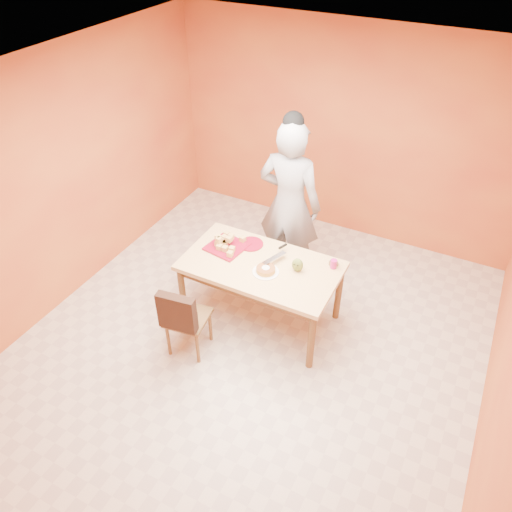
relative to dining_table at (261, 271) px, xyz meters
The scene contains 16 objects.
floor 0.78m from the dining_table, 76.14° to the right, with size 5.00×5.00×0.00m, color #BFB3A3.
ceiling 2.07m from the dining_table, 76.14° to the right, with size 5.00×5.00×0.00m, color silver.
wall_back 2.22m from the dining_table, 87.40° to the left, with size 4.50×4.50×0.00m, color orange.
wall_left 2.29m from the dining_table, 169.76° to the right, with size 5.00×5.00×0.00m, color orange.
dining_table is the anchor object (origin of this frame).
dining_chair 0.89m from the dining_table, 121.75° to the right, with size 0.45×0.51×0.87m.
pastry_pile 0.49m from the dining_table, 168.91° to the left, with size 0.34×0.34×0.11m, color #D6B15B, non-canonical shape.
person 0.89m from the dining_table, 94.06° to the left, with size 0.73×0.48×2.00m, color gray.
pastry_platter 0.47m from the dining_table, 168.91° to the left, with size 0.38×0.38×0.02m, color maroon.
red_dinner_plate 0.37m from the dining_table, 134.48° to the left, with size 0.27×0.27×0.02m, color maroon.
white_cake_plate 0.17m from the dining_table, 43.15° to the right, with size 0.27×0.27×0.01m, color white.
sponge_cake 0.19m from the dining_table, 43.15° to the right, with size 0.19×0.19×0.04m, color gold.
cake_server 0.21m from the dining_table, 38.27° to the left, with size 0.06×0.30×0.01m, color silver.
egg_ornament 0.41m from the dining_table, 11.38° to the left, with size 0.12×0.09×0.15m, color olive.
magenta_glass 0.75m from the dining_table, 22.75° to the left, with size 0.07×0.07×0.10m, color #B61B76.
checker_tin 0.75m from the dining_table, 26.60° to the left, with size 0.09×0.09×0.03m, color #37230F.
Camera 1 is at (1.66, -3.17, 3.95)m, focal length 35.00 mm.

